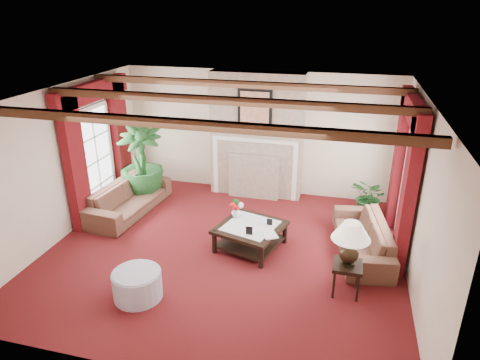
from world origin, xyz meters
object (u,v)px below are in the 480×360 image
(sofa_left, at_px, (128,194))
(potted_palm, at_px, (143,178))
(sofa_right, at_px, (363,232))
(side_table, at_px, (346,278))
(ottoman, at_px, (137,285))
(coffee_table, at_px, (250,237))

(sofa_left, height_order, potted_palm, potted_palm)
(sofa_left, bearing_deg, sofa_right, -89.39)
(sofa_left, height_order, side_table, sofa_left)
(ottoman, bearing_deg, potted_palm, 114.73)
(potted_palm, distance_m, ottoman, 3.49)
(potted_palm, xyz_separation_m, coffee_table, (2.73, -1.41, -0.26))
(sofa_left, xyz_separation_m, side_table, (4.38, -1.62, -0.16))
(potted_palm, bearing_deg, ottoman, -65.27)
(sofa_left, height_order, sofa_right, sofa_left)
(ottoman, bearing_deg, side_table, 16.25)
(sofa_left, distance_m, potted_palm, 0.68)
(sofa_right, bearing_deg, side_table, -19.62)
(sofa_right, xyz_separation_m, coffee_table, (-1.89, -0.34, -0.17))
(sofa_left, bearing_deg, side_table, -104.92)
(potted_palm, height_order, ottoman, potted_palm)
(potted_palm, bearing_deg, coffee_table, -27.28)
(potted_palm, relative_size, ottoman, 2.64)
(coffee_table, relative_size, ottoman, 1.47)
(sofa_right, xyz_separation_m, potted_palm, (-4.62, 1.07, 0.09))
(sofa_left, distance_m, sofa_right, 4.62)
(sofa_left, xyz_separation_m, coffee_table, (2.72, -0.73, -0.20))
(sofa_right, bearing_deg, ottoman, -65.53)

